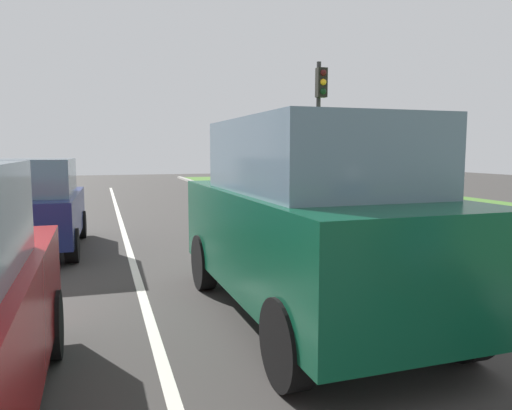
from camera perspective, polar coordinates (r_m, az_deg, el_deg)
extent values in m
plane|color=#383533|center=(10.59, -11.05, -4.25)|extent=(60.00, 60.00, 0.00)
cube|color=silver|center=(10.54, -14.84, -4.39)|extent=(0.12, 32.00, 0.01)
cube|color=silver|center=(11.56, 6.99, -3.28)|extent=(0.12, 32.00, 0.01)
cube|color=#47752D|center=(14.30, 25.14, -1.88)|extent=(9.00, 48.00, 0.06)
cube|color=#9E9B93|center=(11.77, 9.21, -2.86)|extent=(0.24, 48.00, 0.12)
cube|color=#0C472D|center=(5.65, 6.01, -3.90)|extent=(1.97, 4.53, 1.10)
cube|color=slate|center=(5.42, 6.79, 5.76)|extent=(1.74, 2.73, 0.80)
cylinder|color=black|center=(6.91, -6.08, -6.65)|extent=(0.23, 0.76, 0.76)
cylinder|color=black|center=(7.48, 7.16, -5.66)|extent=(0.23, 0.76, 0.76)
cylinder|color=black|center=(4.11, 3.65, -15.85)|extent=(0.23, 0.76, 0.76)
cylinder|color=black|center=(5.00, 22.96, -12.24)|extent=(0.23, 0.76, 0.76)
cylinder|color=black|center=(5.04, -23.06, -12.84)|extent=(0.23, 0.64, 0.64)
cube|color=navy|center=(10.29, -24.49, -1.08)|extent=(1.72, 3.73, 0.80)
cube|color=slate|center=(9.98, -24.89, 2.95)|extent=(1.52, 1.93, 0.68)
cylinder|color=black|center=(11.70, -27.22, -2.36)|extent=(0.23, 0.60, 0.60)
cylinder|color=black|center=(11.51, -19.82, -2.16)|extent=(0.23, 0.60, 0.60)
cylinder|color=black|center=(9.03, -20.72, -4.46)|extent=(0.23, 0.60, 0.60)
cylinder|color=#2D2D2D|center=(15.82, 7.25, 7.85)|extent=(0.14, 0.14, 4.71)
cube|color=black|center=(15.78, 7.65, 14.00)|extent=(0.32, 0.24, 0.90)
sphere|color=#3F0F0F|center=(15.70, 7.88, 15.07)|extent=(0.20, 0.20, 0.20)
sphere|color=#F2AD19|center=(15.66, 7.86, 14.05)|extent=(0.20, 0.20, 0.20)
sphere|color=black|center=(15.63, 7.85, 13.04)|extent=(0.20, 0.20, 0.20)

